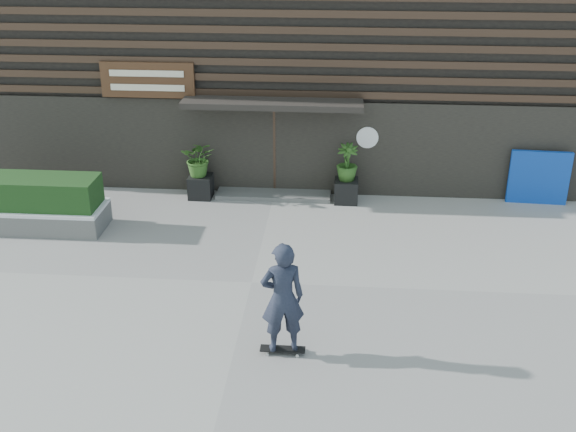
# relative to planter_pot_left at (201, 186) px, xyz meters

# --- Properties ---
(ground) EXTENTS (80.00, 80.00, 0.00)m
(ground) POSITION_rel_planter_pot_left_xyz_m (1.90, -4.40, -0.30)
(ground) COLOR gray
(ground) RESTS_ON ground
(entrance_step) EXTENTS (3.00, 0.80, 0.12)m
(entrance_step) POSITION_rel_planter_pot_left_xyz_m (1.90, 0.20, -0.24)
(entrance_step) COLOR #50504D
(entrance_step) RESTS_ON ground
(planter_pot_left) EXTENTS (0.60, 0.60, 0.60)m
(planter_pot_left) POSITION_rel_planter_pot_left_xyz_m (0.00, 0.00, 0.00)
(planter_pot_left) COLOR black
(planter_pot_left) RESTS_ON ground
(bamboo_left) EXTENTS (0.86, 0.75, 0.96)m
(bamboo_left) POSITION_rel_planter_pot_left_xyz_m (0.00, 0.00, 0.78)
(bamboo_left) COLOR #2D591E
(bamboo_left) RESTS_ON planter_pot_left
(planter_pot_right) EXTENTS (0.60, 0.60, 0.60)m
(planter_pot_right) POSITION_rel_planter_pot_left_xyz_m (3.80, 0.00, 0.00)
(planter_pot_right) COLOR black
(planter_pot_right) RESTS_ON ground
(bamboo_right) EXTENTS (0.54, 0.54, 0.96)m
(bamboo_right) POSITION_rel_planter_pot_left_xyz_m (3.80, 0.00, 0.78)
(bamboo_right) COLOR #2D591E
(bamboo_right) RESTS_ON planter_pot_right
(raised_bed) EXTENTS (3.50, 1.20, 0.50)m
(raised_bed) POSITION_rel_planter_pot_left_xyz_m (-3.64, -2.17, -0.05)
(raised_bed) COLOR #52524F
(raised_bed) RESTS_ON ground
(snow_layer) EXTENTS (3.50, 1.20, 0.08)m
(snow_layer) POSITION_rel_planter_pot_left_xyz_m (-3.64, -2.17, 0.24)
(snow_layer) COLOR white
(snow_layer) RESTS_ON raised_bed
(hedge) EXTENTS (3.30, 1.00, 0.70)m
(hedge) POSITION_rel_planter_pot_left_xyz_m (-3.64, -2.17, 0.63)
(hedge) COLOR #153513
(hedge) RESTS_ON snow_layer
(blue_tarp) EXTENTS (1.50, 0.21, 1.41)m
(blue_tarp) POSITION_rel_planter_pot_left_xyz_m (8.69, 0.30, 0.40)
(blue_tarp) COLOR #0C35A0
(blue_tarp) RESTS_ON ground
(building) EXTENTS (18.00, 11.00, 8.00)m
(building) POSITION_rel_planter_pot_left_xyz_m (1.90, 5.56, 3.69)
(building) COLOR black
(building) RESTS_ON ground
(skateboarder) EXTENTS (0.83, 0.64, 2.11)m
(skateboarder) POSITION_rel_planter_pot_left_xyz_m (2.75, -6.80, 0.80)
(skateboarder) COLOR black
(skateboarder) RESTS_ON ground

